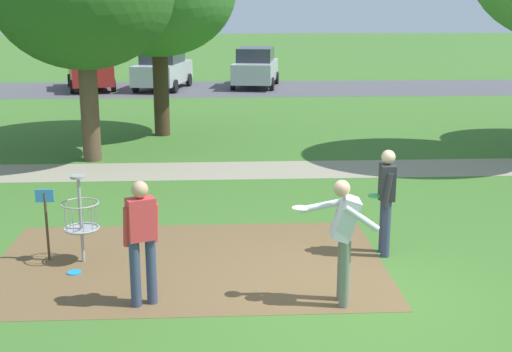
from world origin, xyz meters
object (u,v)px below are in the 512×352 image
Objects in this scene: player_waiting_left at (344,234)px; parked_car_center_right at (256,67)px; player_foreground_watching at (386,196)px; player_throwing at (142,236)px; parked_car_leftmost at (90,69)px; frisbee_near_basket at (74,272)px; disc_golf_basket at (77,215)px; frisbee_far_left at (138,217)px; parked_car_center_left at (163,69)px.

parked_car_center_right reaches higher than player_waiting_left.
player_foreground_watching is 1.00× the size of player_waiting_left.
parked_car_center_right is (2.77, 23.96, -0.05)m from player_throwing.
player_throwing is at bearing -78.23° from parked_car_leftmost.
player_waiting_left is 4.12m from frisbee_near_basket.
disc_golf_basket is at bearing 125.88° from player_throwing.
frisbee_far_left is 19.59m from parked_car_center_left.
player_throwing is 3.94m from frisbee_far_left.
frisbee_far_left is at bearing -77.45° from parked_car_leftmost.
parked_car_center_left is (-0.39, 22.19, 0.91)m from frisbee_near_basket.
parked_car_center_right is at bearing 80.00° from disc_golf_basket.
parked_car_leftmost is (-3.73, 22.33, 0.91)m from frisbee_near_basket.
parked_car_center_left is at bearing 93.80° from player_throwing.
player_waiting_left is (-1.00, -1.79, 0.02)m from player_foreground_watching.
frisbee_near_basket is at bearing -89.00° from parked_car_center_left.
parked_car_leftmost reaches higher than player_throwing.
player_foreground_watching is at bearing -76.52° from parked_car_center_left.
player_foreground_watching is 4.93m from frisbee_near_basket.
frisbee_near_basket is at bearing 161.85° from player_waiting_left.
player_throwing is at bearing -96.60° from parked_car_center_right.
frisbee_near_basket is at bearing -173.57° from player_foreground_watching.
player_waiting_left is 0.38× the size of parked_car_leftmost.
player_foreground_watching reaches higher than frisbee_far_left.
parked_car_leftmost is 3.35m from parked_car_center_left.
disc_golf_basket is 4.82m from player_foreground_watching.
frisbee_near_basket is at bearing -89.19° from disc_golf_basket.
parked_car_leftmost reaches higher than player_foreground_watching.
player_throwing is 0.38× the size of parked_car_leftmost.
player_waiting_left is at bearing -119.20° from player_foreground_watching.
frisbee_far_left is at bearing 153.13° from player_foreground_watching.
parked_car_leftmost is (-4.89, 23.48, -0.05)m from player_throwing.
player_foreground_watching is at bearing -87.77° from parked_car_center_right.
disc_golf_basket is 22.69m from parked_car_center_right.
parked_car_center_left is (-5.19, 21.65, -0.05)m from player_foreground_watching.
frisbee_near_basket is 2.72m from frisbee_far_left.
disc_golf_basket is at bearing -100.00° from parked_car_center_right.
parked_car_center_right is at bearing 89.69° from player_waiting_left.
player_foreground_watching is 22.29m from parked_car_center_right.
player_throwing is 2.64m from player_waiting_left.
player_throwing reaches higher than frisbee_far_left.
frisbee_near_basket is 22.66m from parked_car_leftmost.
parked_car_leftmost reaches higher than frisbee_near_basket.
frisbee_far_left is (0.65, 2.64, 0.00)m from frisbee_near_basket.
parked_car_leftmost is 1.02× the size of parked_car_center_right.
parked_car_leftmost is at bearing 99.48° from frisbee_near_basket.
parked_car_center_right reaches higher than frisbee_near_basket.
player_throwing is at bearing -54.12° from disc_golf_basket.
frisbee_near_basket is at bearing -99.78° from parked_car_center_right.
player_throwing reaches higher than frisbee_near_basket.
parked_car_center_left is (-4.19, 23.44, -0.06)m from player_waiting_left.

